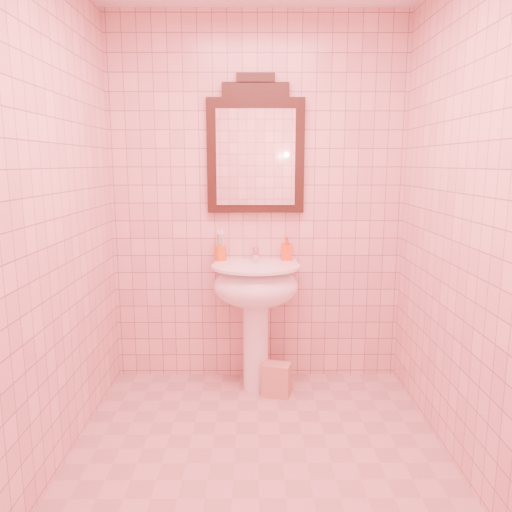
{
  "coord_description": "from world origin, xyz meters",
  "views": [
    {
      "loc": [
        -0.02,
        -2.33,
        1.52
      ],
      "look_at": [
        -0.01,
        0.55,
        0.98
      ],
      "focal_mm": 35.0,
      "sensor_mm": 36.0,
      "label": 1
    }
  ],
  "objects_px": {
    "pedestal_sink": "(256,295)",
    "towel": "(276,379)",
    "toothbrush_cup": "(221,253)",
    "soap_dispenser": "(287,248)",
    "mirror": "(256,150)"
  },
  "relations": [
    {
      "from": "pedestal_sink",
      "to": "towel",
      "type": "height_order",
      "value": "pedestal_sink"
    },
    {
      "from": "mirror",
      "to": "towel",
      "type": "xyz_separation_m",
      "value": [
        0.14,
        -0.3,
        -1.5
      ]
    },
    {
      "from": "toothbrush_cup",
      "to": "towel",
      "type": "xyz_separation_m",
      "value": [
        0.38,
        -0.25,
        -0.81
      ]
    },
    {
      "from": "toothbrush_cup",
      "to": "towel",
      "type": "height_order",
      "value": "toothbrush_cup"
    },
    {
      "from": "pedestal_sink",
      "to": "mirror",
      "type": "distance_m",
      "value": 0.97
    },
    {
      "from": "pedestal_sink",
      "to": "toothbrush_cup",
      "type": "bearing_deg",
      "value": 148.17
    },
    {
      "from": "soap_dispenser",
      "to": "towel",
      "type": "xyz_separation_m",
      "value": [
        -0.08,
        -0.27,
        -0.83
      ]
    },
    {
      "from": "toothbrush_cup",
      "to": "towel",
      "type": "bearing_deg",
      "value": -33.86
    },
    {
      "from": "mirror",
      "to": "toothbrush_cup",
      "type": "relative_size",
      "value": 4.9
    },
    {
      "from": "mirror",
      "to": "towel",
      "type": "height_order",
      "value": "mirror"
    },
    {
      "from": "pedestal_sink",
      "to": "soap_dispenser",
      "type": "relative_size",
      "value": 5.31
    },
    {
      "from": "soap_dispenser",
      "to": "mirror",
      "type": "bearing_deg",
      "value": 173.05
    },
    {
      "from": "soap_dispenser",
      "to": "toothbrush_cup",
      "type": "bearing_deg",
      "value": -175.62
    },
    {
      "from": "toothbrush_cup",
      "to": "soap_dispenser",
      "type": "xyz_separation_m",
      "value": [
        0.45,
        0.02,
        0.03
      ]
    },
    {
      "from": "mirror",
      "to": "towel",
      "type": "distance_m",
      "value": 1.53
    }
  ]
}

